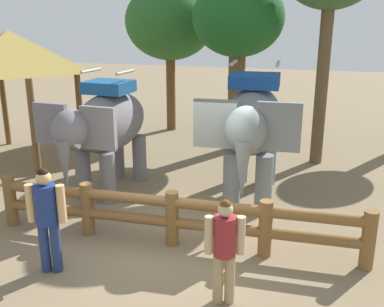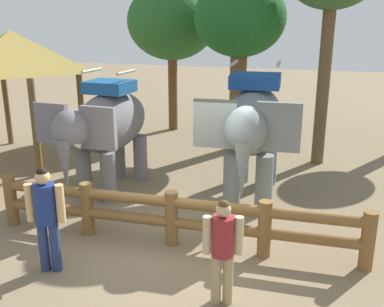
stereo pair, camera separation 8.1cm
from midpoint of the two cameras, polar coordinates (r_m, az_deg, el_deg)
name	(u,v)px [view 2 (the right image)]	position (r m, az deg, el deg)	size (l,w,h in m)	color
ground_plane	(172,243)	(8.62, -2.22, -11.30)	(60.00, 60.00, 0.00)	#7A674C
log_fence	(171,214)	(8.32, -2.34, -7.73)	(7.05, 0.52, 1.05)	brown
elephant_near_left	(107,126)	(10.68, -10.58, 3.47)	(1.94, 3.40, 2.91)	slate
elephant_center	(253,125)	(10.12, 7.95, 3.59)	(2.09, 3.67, 3.14)	slate
tourist_woman_in_black	(46,212)	(7.68, -17.76, -7.15)	(0.63, 0.42, 1.82)	navy
tourist_man_in_blue	(223,245)	(6.58, 4.28, -11.49)	(0.57, 0.39, 1.65)	tan
thatched_shelter	(12,52)	(13.90, -21.73, 11.86)	(3.83, 3.83, 3.72)	brown
tree_far_left	(240,21)	(13.95, 6.27, 16.34)	(2.74, 2.74, 5.22)	brown
tree_far_right	(172,22)	(16.51, -2.41, 16.30)	(3.16, 3.16, 5.25)	brown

